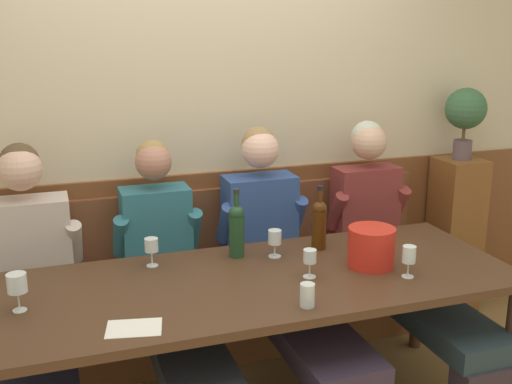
{
  "coord_description": "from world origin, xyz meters",
  "views": [
    {
      "loc": [
        -0.84,
        -2.41,
        1.88
      ],
      "look_at": [
        0.13,
        0.43,
        1.06
      ],
      "focal_mm": 43.62,
      "sensor_mm": 36.0,
      "label": 1
    }
  ],
  "objects_px": {
    "wine_glass_mid_right": "(310,258)",
    "wine_glass_mid_left": "(17,285)",
    "person_right_seat": "(30,301)",
    "wine_glass_center_front": "(151,246)",
    "wall_bench": "(214,305)",
    "wine_glass_center_rear": "(409,256)",
    "potted_plant": "(466,112)",
    "ice_bucket": "(371,247)",
    "person_center_right_seat": "(397,253)",
    "wine_bottle_clear_water": "(319,223)",
    "person_center_left_seat": "(282,267)",
    "person_left_seat": "(171,286)",
    "wine_glass_right_end": "(275,239)",
    "water_tumbler_right": "(307,295)",
    "dining_table": "(254,293)",
    "wine_bottle_green_tall": "(237,229)"
  },
  "relations": [
    {
      "from": "wine_bottle_clear_water",
      "to": "water_tumbler_right",
      "type": "xyz_separation_m",
      "value": [
        -0.33,
        -0.61,
        -0.09
      ]
    },
    {
      "from": "person_right_seat",
      "to": "person_center_left_seat",
      "type": "distance_m",
      "value": 1.26
    },
    {
      "from": "person_right_seat",
      "to": "wine_bottle_green_tall",
      "type": "relative_size",
      "value": 3.94
    },
    {
      "from": "person_center_left_seat",
      "to": "ice_bucket",
      "type": "xyz_separation_m",
      "value": [
        0.3,
        -0.39,
        0.21
      ]
    },
    {
      "from": "wine_glass_right_end",
      "to": "water_tumbler_right",
      "type": "distance_m",
      "value": 0.58
    },
    {
      "from": "wine_glass_right_end",
      "to": "wine_glass_mid_left",
      "type": "relative_size",
      "value": 0.87
    },
    {
      "from": "ice_bucket",
      "to": "wine_glass_mid_left",
      "type": "distance_m",
      "value": 1.59
    },
    {
      "from": "ice_bucket",
      "to": "wine_bottle_clear_water",
      "type": "height_order",
      "value": "wine_bottle_clear_water"
    },
    {
      "from": "wall_bench",
      "to": "ice_bucket",
      "type": "relative_size",
      "value": 12.22
    },
    {
      "from": "wine_glass_center_rear",
      "to": "wine_glass_mid_left",
      "type": "bearing_deg",
      "value": 172.99
    },
    {
      "from": "ice_bucket",
      "to": "potted_plant",
      "type": "bearing_deg",
      "value": 36.57
    },
    {
      "from": "person_center_left_seat",
      "to": "person_center_right_seat",
      "type": "relative_size",
      "value": 1.0
    },
    {
      "from": "wine_bottle_green_tall",
      "to": "wine_glass_center_front",
      "type": "bearing_deg",
      "value": 179.08
    },
    {
      "from": "wine_glass_center_rear",
      "to": "potted_plant",
      "type": "bearing_deg",
      "value": 44.74
    },
    {
      "from": "person_center_left_seat",
      "to": "water_tumbler_right",
      "type": "distance_m",
      "value": 0.74
    },
    {
      "from": "dining_table",
      "to": "ice_bucket",
      "type": "relative_size",
      "value": 10.88
    },
    {
      "from": "wine_glass_center_front",
      "to": "wall_bench",
      "type": "bearing_deg",
      "value": 46.77
    },
    {
      "from": "ice_bucket",
      "to": "wine_glass_right_end",
      "type": "distance_m",
      "value": 0.47
    },
    {
      "from": "person_center_left_seat",
      "to": "person_left_seat",
      "type": "bearing_deg",
      "value": -178.39
    },
    {
      "from": "person_center_right_seat",
      "to": "wine_bottle_clear_water",
      "type": "distance_m",
      "value": 0.59
    },
    {
      "from": "person_center_left_seat",
      "to": "wine_glass_center_front",
      "type": "distance_m",
      "value": 0.73
    },
    {
      "from": "dining_table",
      "to": "water_tumbler_right",
      "type": "bearing_deg",
      "value": -71.32
    },
    {
      "from": "person_center_right_seat",
      "to": "water_tumbler_right",
      "type": "xyz_separation_m",
      "value": [
        -0.85,
        -0.68,
        0.17
      ]
    },
    {
      "from": "dining_table",
      "to": "wine_glass_mid_right",
      "type": "distance_m",
      "value": 0.3
    },
    {
      "from": "wine_glass_mid_left",
      "to": "potted_plant",
      "type": "distance_m",
      "value": 2.83
    },
    {
      "from": "wine_bottle_green_tall",
      "to": "wine_glass_mid_right",
      "type": "distance_m",
      "value": 0.44
    },
    {
      "from": "water_tumbler_right",
      "to": "person_left_seat",
      "type": "bearing_deg",
      "value": 122.49
    },
    {
      "from": "wall_bench",
      "to": "wine_glass_center_front",
      "type": "xyz_separation_m",
      "value": [
        -0.41,
        -0.44,
        0.57
      ]
    },
    {
      "from": "potted_plant",
      "to": "water_tumbler_right",
      "type": "bearing_deg",
      "value": -144.25
    },
    {
      "from": "wine_bottle_green_tall",
      "to": "wine_glass_mid_right",
      "type": "height_order",
      "value": "wine_bottle_green_tall"
    },
    {
      "from": "ice_bucket",
      "to": "water_tumbler_right",
      "type": "xyz_separation_m",
      "value": [
        -0.46,
        -0.31,
        -0.05
      ]
    },
    {
      "from": "wine_glass_mid_right",
      "to": "wine_glass_right_end",
      "type": "relative_size",
      "value": 0.96
    },
    {
      "from": "wine_bottle_clear_water",
      "to": "wall_bench",
      "type": "bearing_deg",
      "value": 132.7
    },
    {
      "from": "potted_plant",
      "to": "wine_bottle_clear_water",
      "type": "bearing_deg",
      "value": -157.35
    },
    {
      "from": "person_center_left_seat",
      "to": "wine_glass_right_end",
      "type": "distance_m",
      "value": 0.26
    },
    {
      "from": "wine_glass_right_end",
      "to": "wine_glass_center_front",
      "type": "distance_m",
      "value": 0.6
    },
    {
      "from": "water_tumbler_right",
      "to": "potted_plant",
      "type": "distance_m",
      "value": 1.99
    },
    {
      "from": "person_right_seat",
      "to": "wine_glass_mid_right",
      "type": "height_order",
      "value": "person_right_seat"
    },
    {
      "from": "wine_glass_mid_right",
      "to": "wine_bottle_green_tall",
      "type": "bearing_deg",
      "value": 123.27
    },
    {
      "from": "person_center_left_seat",
      "to": "water_tumbler_right",
      "type": "height_order",
      "value": "person_center_left_seat"
    },
    {
      "from": "person_right_seat",
      "to": "person_center_left_seat",
      "type": "bearing_deg",
      "value": 0.18
    },
    {
      "from": "person_right_seat",
      "to": "wine_glass_center_rear",
      "type": "height_order",
      "value": "person_right_seat"
    },
    {
      "from": "person_center_left_seat",
      "to": "wine_glass_mid_right",
      "type": "distance_m",
      "value": 0.47
    },
    {
      "from": "wine_glass_center_rear",
      "to": "dining_table",
      "type": "bearing_deg",
      "value": 162.81
    },
    {
      "from": "person_right_seat",
      "to": "wine_glass_mid_right",
      "type": "xyz_separation_m",
      "value": [
        1.23,
        -0.42,
        0.21
      ]
    },
    {
      "from": "wall_bench",
      "to": "person_left_seat",
      "type": "xyz_separation_m",
      "value": [
        -0.32,
        -0.4,
        0.33
      ]
    },
    {
      "from": "ice_bucket",
      "to": "wine_glass_center_front",
      "type": "xyz_separation_m",
      "value": [
        -0.99,
        0.33,
        0.01
      ]
    },
    {
      "from": "wine_glass_right_end",
      "to": "wall_bench",
      "type": "bearing_deg",
      "value": 109.78
    },
    {
      "from": "person_center_left_seat",
      "to": "dining_table",
      "type": "bearing_deg",
      "value": -127.92
    },
    {
      "from": "wine_glass_mid_right",
      "to": "wine_glass_mid_left",
      "type": "bearing_deg",
      "value": 177.13
    }
  ]
}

